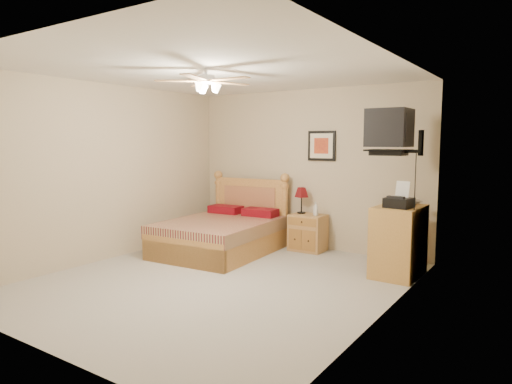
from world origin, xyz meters
The scene contains 17 objects.
floor centered at (0.00, 0.00, 0.00)m, with size 4.50×4.50×0.00m, color #A49E94.
ceiling centered at (0.00, 0.00, 2.50)m, with size 4.00×4.50×0.04m, color white.
wall_back centered at (0.00, 2.25, 1.25)m, with size 4.00×0.04×2.50m, color #C1AF8E.
wall_front centered at (0.00, -2.25, 1.25)m, with size 4.00×0.04×2.50m, color #C1AF8E.
wall_left centered at (-2.00, 0.00, 1.25)m, with size 0.04×4.50×2.50m, color #C1AF8E.
wall_right centered at (2.00, 0.00, 1.25)m, with size 0.04×4.50×2.50m, color #C1AF8E.
bed centered at (-0.88, 1.12, 0.59)m, with size 1.40×1.83×1.19m, color #A37433, non-canonical shape.
nightstand centered at (0.16, 2.00, 0.28)m, with size 0.52×0.39×0.57m, color #A7783F.
table_lamp centered at (0.02, 2.06, 0.77)m, with size 0.22×0.22×0.41m, color #620E13, non-canonical shape.
lotion_bottle centered at (0.31, 1.98, 0.67)m, with size 0.08×0.08×0.21m, color silver.
framed_picture centered at (0.27, 2.23, 1.62)m, with size 0.46×0.04×0.46m, color black.
dresser centered at (1.73, 1.44, 0.44)m, with size 0.52×0.75×0.89m, color #B17F3B.
fax_machine centered at (1.76, 1.30, 1.05)m, with size 0.30×0.32×0.32m, color black, non-canonical shape.
magazine_lower centered at (1.69, 1.74, 0.90)m, with size 0.18×0.25×0.02m, color #B0A18D.
magazine_upper centered at (1.69, 1.77, 0.92)m, with size 0.20×0.27×0.02m, color gray.
wall_tv centered at (1.75, 1.34, 1.81)m, with size 0.56×0.46×0.58m, color black, non-canonical shape.
ceiling_fan centered at (0.00, -0.20, 2.36)m, with size 1.14×1.14×0.28m, color white, non-canonical shape.
Camera 1 is at (3.37, -4.21, 1.68)m, focal length 32.00 mm.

